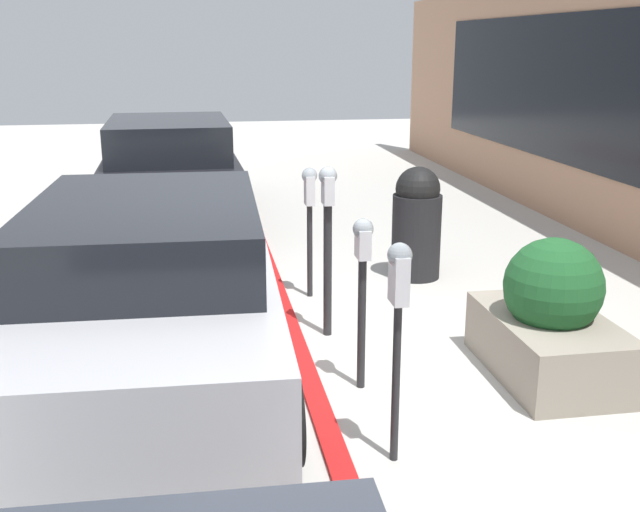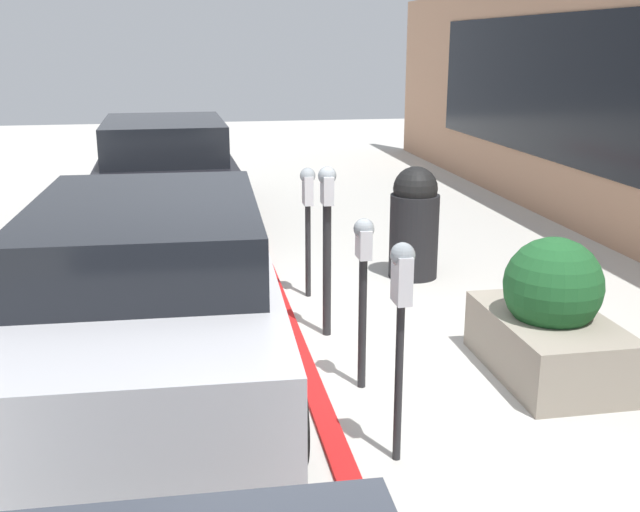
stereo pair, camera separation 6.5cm
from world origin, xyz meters
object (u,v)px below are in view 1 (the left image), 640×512
Objects in this scene: parking_meter_fourth at (310,202)px; trash_bin at (417,222)px; parking_meter_nearest at (398,299)px; planter_box at (550,321)px; parked_car_middle at (151,284)px; parking_meter_middle at (328,224)px; parked_car_rear at (170,165)px; parking_meter_second at (362,268)px.

parking_meter_fourth is 1.41m from trash_bin.
planter_box is at bearing -56.10° from parking_meter_nearest.
parking_meter_nearest is 2.18m from parked_car_middle.
parked_car_middle is (1.51, 1.55, -0.31)m from parking_meter_nearest.
parking_meter_fourth is at bearing -38.94° from parked_car_middle.
parking_meter_nearest is 1.06× the size of parking_meter_fourth.
parking_meter_middle reaches higher than planter_box.
parking_meter_fourth is 4.35m from parked_car_rear.
parking_meter_middle is 1.09m from parking_meter_fourth.
parked_car_rear is (4.07, 1.50, -0.22)m from parking_meter_fourth.
parking_meter_nearest is at bearing -169.67° from parked_car_rear.
parking_meter_second is 1.64m from parked_car_middle.
parked_car_rear is 3.82× the size of trash_bin.
parking_meter_fourth is at bearing -0.40° from parking_meter_middle.
planter_box is 2.72m from trash_bin.
parked_car_middle is (0.45, 1.57, -0.18)m from parking_meter_second.
parked_car_rear reaches higher than planter_box.
planter_box is at bearing -155.55° from parked_car_rear.
parked_car_rear is 4.56m from trash_bin.
parking_meter_middle is at bearing 1.14° from parking_meter_nearest.
parked_car_middle is 3.57m from trash_bin.
parking_meter_middle is at bearing 179.60° from parking_meter_fourth.
parking_meter_middle is at bearing 3.28° from parking_meter_second.
planter_box is at bearing -91.17° from parking_meter_second.
parking_meter_middle is 1.14× the size of parking_meter_fourth.
parking_meter_nearest is at bearing 178.91° from parking_meter_second.
parking_meter_nearest reaches higher than parking_meter_fourth.
trash_bin is (2.22, -2.79, -0.14)m from parked_car_middle.
planter_box is 1.13× the size of trash_bin.
parked_car_middle is at bearing 113.66° from parking_meter_middle.
trash_bin is (3.73, -1.25, -0.45)m from parking_meter_nearest.
parking_meter_nearest is 3.96m from trash_bin.
parking_meter_second reaches higher than trash_bin.
parking_meter_fourth is at bearing 110.08° from trash_bin.
parking_meter_nearest is 7.50m from parked_car_rear.
parking_meter_middle is at bearing -64.51° from parked_car_middle.
parking_meter_nearest is at bearing -132.49° from parked_car_middle.
parked_car_middle reaches higher than trash_bin.
parking_meter_fourth is (1.09, -0.01, -0.03)m from parking_meter_middle.
parking_meter_second is 0.87× the size of parking_meter_middle.
parked_car_rear is at bearing 1.72° from parked_car_middle.
parking_meter_second is at bearing -104.16° from parked_car_middle.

